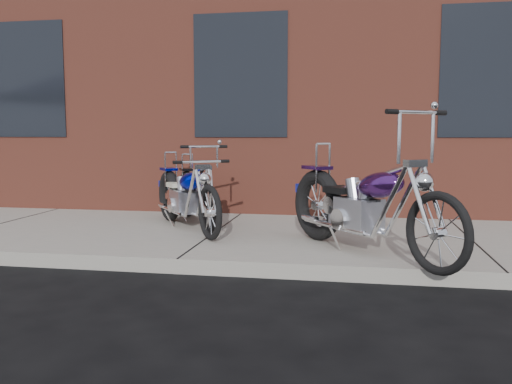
# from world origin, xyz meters

# --- Properties ---
(ground) EXTENTS (120.00, 120.00, 0.00)m
(ground) POSITION_xyz_m (0.00, 0.00, 0.00)
(ground) COLOR black
(ground) RESTS_ON ground
(sidewalk) EXTENTS (22.00, 3.00, 0.15)m
(sidewalk) POSITION_xyz_m (0.00, 1.50, 0.07)
(sidewalk) COLOR gray
(sidewalk) RESTS_ON ground
(building_brick) EXTENTS (22.00, 10.00, 8.00)m
(building_brick) POSITION_xyz_m (0.00, 8.00, 4.00)
(building_brick) COLOR brown
(building_brick) RESTS_ON ground
(chopper_purple) EXTENTS (1.68, 2.03, 1.41)m
(chopper_purple) POSITION_xyz_m (1.78, 0.56, 0.60)
(chopper_purple) COLOR black
(chopper_purple) RESTS_ON sidewalk
(chopper_blue) EXTENTS (1.38, 1.82, 0.95)m
(chopper_blue) POSITION_xyz_m (-0.41, 1.62, 0.54)
(chopper_blue) COLOR black
(chopper_blue) RESTS_ON sidewalk
(chopper_third) EXTENTS (1.06, 1.90, 1.06)m
(chopper_third) POSITION_xyz_m (-0.40, 2.02, 0.53)
(chopper_third) COLOR black
(chopper_third) RESTS_ON sidewalk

